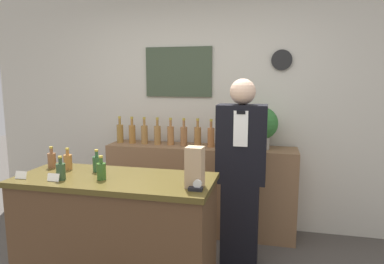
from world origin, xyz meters
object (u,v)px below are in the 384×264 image
Objects in this scene: potted_plant at (262,125)px; tape_dispenser at (196,187)px; shopkeeper at (241,175)px; paper_bag at (195,167)px.

tape_dispenser is (-0.36, -1.48, -0.22)m from potted_plant.
shopkeeper is 18.65× the size of tape_dispenser.
tape_dispenser is at bearing -69.73° from paper_bag.
shopkeeper is at bearing -103.51° from potted_plant.
paper_bag is 3.02× the size of tape_dispenser.
potted_plant reaches higher than tape_dispenser.
potted_plant is at bearing 74.84° from paper_bag.
shopkeeper is 0.91m from tape_dispenser.
paper_bag is (-0.24, -0.80, 0.26)m from shopkeeper.
paper_bag is at bearing 110.27° from tape_dispenser.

